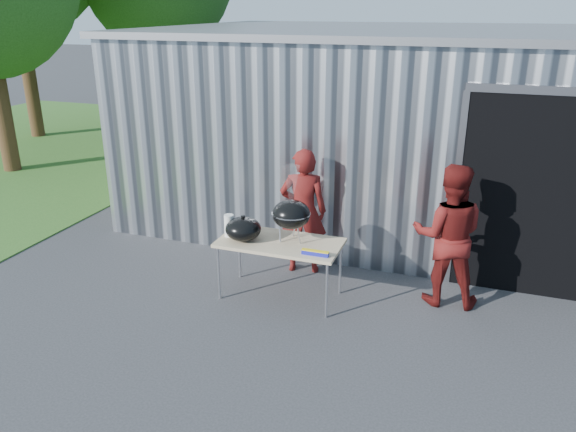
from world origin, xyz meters
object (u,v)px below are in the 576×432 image
at_px(folding_table, 280,244).
at_px(person_bystander, 448,235).
at_px(person_cook, 303,211).

bearing_deg(folding_table, person_bystander, 16.04).
height_order(folding_table, person_cook, person_cook).
relative_size(folding_table, person_cook, 0.87).
xyz_separation_m(folding_table, person_cook, (0.03, 0.82, 0.15)).
xyz_separation_m(person_cook, person_bystander, (1.90, -0.26, 0.02)).
relative_size(person_cook, person_bystander, 0.98).
distance_m(person_cook, person_bystander, 1.92).
bearing_deg(person_bystander, folding_table, 10.24).
distance_m(folding_table, person_bystander, 2.02).
bearing_deg(person_bystander, person_cook, -13.61).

